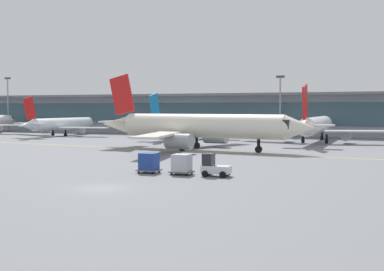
% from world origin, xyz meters
% --- Properties ---
extents(ground_plane, '(400.00, 400.00, 0.00)m').
position_xyz_m(ground_plane, '(0.00, 0.00, 0.00)').
color(ground_plane, slate).
extents(taxiway_centreline_stripe, '(109.45, 11.69, 0.01)m').
position_xyz_m(taxiway_centreline_stripe, '(-4.67, 33.31, 0.00)').
color(taxiway_centreline_stripe, yellow).
rests_on(taxiway_centreline_stripe, ground_plane).
extents(terminal_concourse, '(217.27, 11.00, 9.60)m').
position_xyz_m(terminal_concourse, '(0.00, 79.75, 4.92)').
color(terminal_concourse, '#8C939E').
rests_on(terminal_concourse, ground_plane).
extents(gate_airplane_1, '(24.40, 26.26, 8.70)m').
position_xyz_m(gate_airplane_1, '(-47.06, 59.37, 2.61)').
color(gate_airplane_1, white).
rests_on(gate_airplane_1, ground_plane).
extents(gate_airplane_2, '(25.47, 27.43, 9.08)m').
position_xyz_m(gate_airplane_2, '(-18.62, 60.28, 2.72)').
color(gate_airplane_2, white).
rests_on(gate_airplane_2, ground_plane).
extents(gate_airplane_3, '(28.41, 30.49, 10.12)m').
position_xyz_m(gate_airplane_3, '(9.10, 57.40, 3.03)').
color(gate_airplane_3, white).
rests_on(gate_airplane_3, ground_plane).
extents(taxiing_regional_jet, '(35.32, 32.67, 11.69)m').
position_xyz_m(taxiing_regional_jet, '(-5.13, 35.35, 3.51)').
color(taxiing_regional_jet, silver).
rests_on(taxiing_regional_jet, ground_plane).
extents(baggage_tug, '(2.61, 1.63, 2.10)m').
position_xyz_m(baggage_tug, '(5.99, 9.55, 0.89)').
color(baggage_tug, silver).
rests_on(baggage_tug, ground_plane).
extents(cargo_dolly_lead, '(2.11, 1.61, 1.94)m').
position_xyz_m(cargo_dolly_lead, '(2.79, 9.53, 1.05)').
color(cargo_dolly_lead, '#595B60').
rests_on(cargo_dolly_lead, ground_plane).
extents(cargo_dolly_trailing, '(2.11, 1.61, 1.94)m').
position_xyz_m(cargo_dolly_trailing, '(-0.63, 9.52, 1.05)').
color(cargo_dolly_trailing, '#595B60').
rests_on(cargo_dolly_trailing, ground_plane).
extents(apron_light_mast_0, '(1.80, 0.36, 14.49)m').
position_xyz_m(apron_light_mast_0, '(-74.24, 72.51, 7.93)').
color(apron_light_mast_0, gray).
rests_on(apron_light_mast_0, ground_plane).
extents(apron_light_mast_1, '(1.80, 0.36, 13.24)m').
position_xyz_m(apron_light_mast_1, '(-0.53, 73.02, 7.30)').
color(apron_light_mast_1, gray).
rests_on(apron_light_mast_1, ground_plane).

